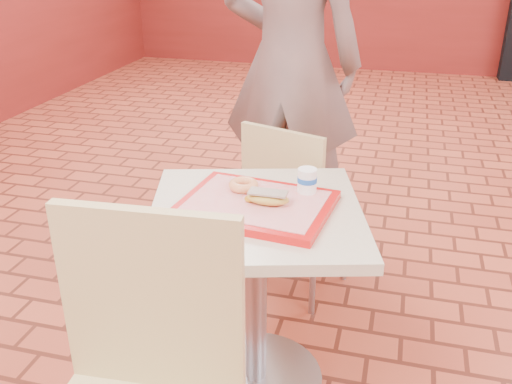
% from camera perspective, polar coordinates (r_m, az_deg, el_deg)
% --- Properties ---
extents(main_table, '(0.67, 0.67, 0.71)m').
position_cam_1_polar(main_table, '(1.94, 0.00, -7.89)').
color(main_table, beige).
rests_on(main_table, ground).
extents(chair_main_back, '(0.48, 0.48, 0.81)m').
position_cam_1_polar(chair_main_back, '(2.46, 3.71, -1.10)').
color(chair_main_back, tan).
rests_on(chair_main_back, ground).
extents(customer, '(0.71, 0.48, 1.89)m').
position_cam_1_polar(customer, '(2.80, 3.46, 12.79)').
color(customer, '#6D5754').
rests_on(customer, ground).
extents(serving_tray, '(0.47, 0.36, 0.03)m').
position_cam_1_polar(serving_tray, '(1.81, 0.00, -1.32)').
color(serving_tray, red).
rests_on(serving_tray, main_table).
extents(ring_donut, '(0.11, 0.11, 0.03)m').
position_cam_1_polar(ring_donut, '(1.88, -1.27, 0.71)').
color(ring_donut, '#E48B53').
rests_on(ring_donut, serving_tray).
extents(long_john_donut, '(0.14, 0.07, 0.04)m').
position_cam_1_polar(long_john_donut, '(1.78, 1.10, -0.61)').
color(long_john_donut, gold).
rests_on(long_john_donut, serving_tray).
extents(paper_cup, '(0.06, 0.06, 0.08)m').
position_cam_1_polar(paper_cup, '(1.86, 5.14, 1.18)').
color(paper_cup, white).
rests_on(paper_cup, serving_tray).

